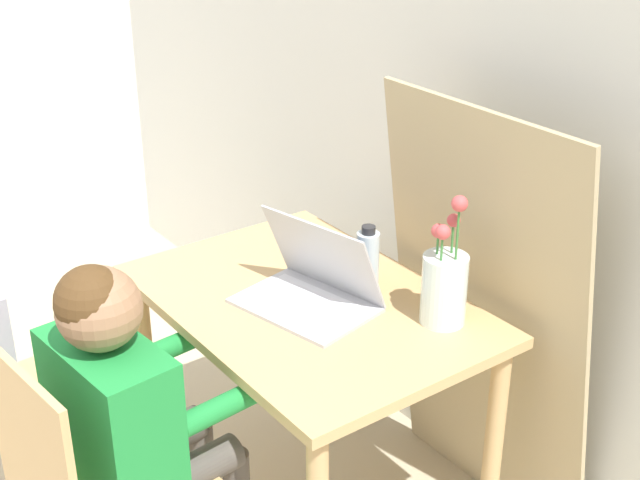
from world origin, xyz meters
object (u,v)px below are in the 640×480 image
Objects in this scene: person_seated at (129,407)px; water_bottle at (368,264)px; chair_spare at (3,361)px; flower_vase at (444,284)px; laptop at (312,285)px.

person_seated is 0.71m from water_bottle.
chair_spare is at bearing 11.80° from person_seated.
flower_vase is 0.23m from water_bottle.
water_bottle is (-0.22, -0.07, -0.01)m from flower_vase.
chair_spare is 0.50m from person_seated.
chair_spare is at bearing -127.80° from flower_vase.
flower_vase reaches higher than chair_spare.
water_bottle is at bearing 56.87° from laptop.
flower_vase is at bearing 25.28° from laptop.
water_bottle is at bearing -162.66° from flower_vase.
flower_vase reaches higher than person_seated.
flower_vase is at bearing 17.34° from water_bottle.
laptop is at bearing -142.45° from flower_vase.
water_bottle is at bearing -125.13° from chair_spare.
person_seated is 0.82m from flower_vase.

